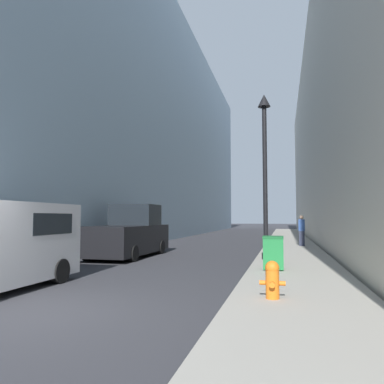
{
  "coord_description": "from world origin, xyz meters",
  "views": [
    {
      "loc": [
        4.56,
        -5.81,
        1.72
      ],
      "look_at": [
        -0.69,
        15.56,
        3.22
      ],
      "focal_mm": 35.0,
      "sensor_mm": 36.0,
      "label": 1
    }
  ],
  "objects_px": {
    "pickup_truck": "(129,235)",
    "pedestrian_on_sidewalk": "(302,230)",
    "fire_hydrant": "(272,279)",
    "trash_bin": "(273,252)",
    "lamppost": "(265,158)"
  },
  "relations": [
    {
      "from": "fire_hydrant",
      "to": "pedestrian_on_sidewalk",
      "type": "relative_size",
      "value": 0.43
    },
    {
      "from": "pickup_truck",
      "to": "pedestrian_on_sidewalk",
      "type": "distance_m",
      "value": 10.03
    },
    {
      "from": "lamppost",
      "to": "pedestrian_on_sidewalk",
      "type": "xyz_separation_m",
      "value": [
        1.64,
        7.41,
        -3.04
      ]
    },
    {
      "from": "pedestrian_on_sidewalk",
      "to": "trash_bin",
      "type": "bearing_deg",
      "value": -97.17
    },
    {
      "from": "fire_hydrant",
      "to": "trash_bin",
      "type": "height_order",
      "value": "trash_bin"
    },
    {
      "from": "pickup_truck",
      "to": "fire_hydrant",
      "type": "bearing_deg",
      "value": -50.83
    },
    {
      "from": "trash_bin",
      "to": "lamppost",
      "type": "height_order",
      "value": "lamppost"
    },
    {
      "from": "trash_bin",
      "to": "pickup_truck",
      "type": "bearing_deg",
      "value": 149.2
    },
    {
      "from": "fire_hydrant",
      "to": "trash_bin",
      "type": "distance_m",
      "value": 4.15
    },
    {
      "from": "fire_hydrant",
      "to": "trash_bin",
      "type": "bearing_deg",
      "value": 91.22
    },
    {
      "from": "fire_hydrant",
      "to": "pedestrian_on_sidewalk",
      "type": "distance_m",
      "value": 14.46
    },
    {
      "from": "pickup_truck",
      "to": "lamppost",
      "type": "bearing_deg",
      "value": -9.1
    },
    {
      "from": "fire_hydrant",
      "to": "pickup_truck",
      "type": "height_order",
      "value": "pickup_truck"
    },
    {
      "from": "trash_bin",
      "to": "pedestrian_on_sidewalk",
      "type": "xyz_separation_m",
      "value": [
        1.29,
        10.26,
        0.33
      ]
    },
    {
      "from": "trash_bin",
      "to": "lamppost",
      "type": "bearing_deg",
      "value": 97.05
    }
  ]
}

